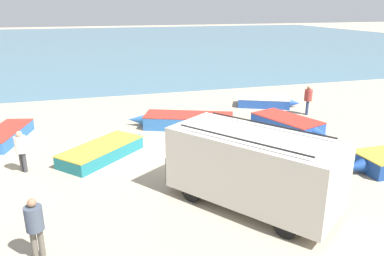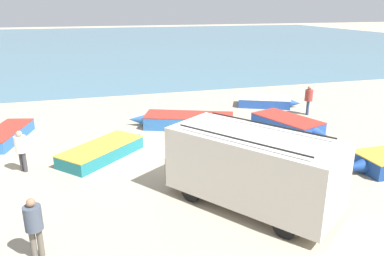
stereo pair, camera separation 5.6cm
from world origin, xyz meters
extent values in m
plane|color=tan|center=(0.00, 0.00, 0.00)|extent=(200.00, 200.00, 0.00)
cube|color=#477084|center=(0.00, 52.00, 0.00)|extent=(120.00, 80.00, 0.01)
cube|color=beige|center=(0.68, -3.77, 1.27)|extent=(4.76, 5.42, 1.99)
cube|color=black|center=(-0.84, -1.66, 0.73)|extent=(1.69, 1.26, 0.89)
cube|color=#1E232D|center=(-0.80, -1.72, 1.87)|extent=(1.59, 1.17, 0.64)
cylinder|color=black|center=(-1.02, -3.05, 0.33)|extent=(0.56, 0.66, 0.66)
cylinder|color=black|center=(0.53, -1.92, 0.33)|extent=(0.56, 0.66, 0.66)
cylinder|color=black|center=(0.83, -5.62, 0.33)|extent=(0.56, 0.66, 0.66)
cylinder|color=black|center=(2.39, -4.49, 0.33)|extent=(0.56, 0.66, 0.66)
cylinder|color=black|center=(-0.01, -4.27, 2.39)|extent=(2.49, 3.42, 0.05)
cylinder|color=black|center=(1.37, -3.27, 2.39)|extent=(2.49, 3.42, 0.05)
cube|color=#1E757F|center=(-3.55, 1.32, 0.25)|extent=(3.58, 3.46, 0.49)
cone|color=#1E757F|center=(-1.98, 2.77, 0.25)|extent=(0.89, 0.87, 0.47)
cube|color=gold|center=(-3.55, 1.32, 0.43)|extent=(1.06, 1.13, 0.05)
cube|color=gold|center=(-3.55, 1.32, 0.51)|extent=(3.61, 3.50, 0.04)
cube|color=#234CA3|center=(5.54, 2.58, 0.27)|extent=(2.70, 3.73, 0.53)
cone|color=#234CA3|center=(6.22, 0.64, 0.27)|extent=(0.72, 0.87, 0.50)
cube|color=#B22D23|center=(5.54, 2.58, 0.47)|extent=(1.52, 0.70, 0.05)
cube|color=#B22D23|center=(5.54, 2.58, 0.55)|extent=(2.72, 3.77, 0.04)
cube|color=#2D66AD|center=(0.90, 4.12, 0.32)|extent=(4.61, 3.10, 0.63)
cone|color=#2D66AD|center=(-1.55, 5.13, 0.32)|extent=(1.11, 0.92, 0.60)
cube|color=#B22D23|center=(0.90, 4.12, 0.57)|extent=(0.74, 1.42, 0.05)
cube|color=#B22D23|center=(0.90, 4.12, 0.65)|extent=(4.66, 3.13, 0.04)
cone|color=navy|center=(5.16, -2.85, 0.29)|extent=(0.86, 0.57, 0.55)
cube|color=#2D66AD|center=(-7.59, 4.53, 0.25)|extent=(2.09, 3.59, 0.51)
cone|color=#2D66AD|center=(-7.07, 6.52, 0.25)|extent=(0.65, 0.84, 0.48)
cube|color=#B22D23|center=(-7.59, 4.53, 0.44)|extent=(1.19, 0.49, 0.05)
cube|color=#B22D23|center=(-7.59, 4.53, 0.53)|extent=(2.11, 3.63, 0.04)
cube|color=#234CA3|center=(6.41, 6.87, 0.25)|extent=(3.38, 2.66, 0.51)
cone|color=#234CA3|center=(8.08, 6.09, 0.25)|extent=(0.81, 0.72, 0.48)
cube|color=silver|center=(6.41, 6.87, 0.44)|extent=(0.77, 1.35, 0.05)
cube|color=silver|center=(6.41, 6.87, 0.53)|extent=(3.41, 2.68, 0.04)
cylinder|color=navy|center=(7.96, 4.58, 0.40)|extent=(0.15, 0.15, 0.80)
cylinder|color=navy|center=(7.88, 4.43, 0.40)|extent=(0.15, 0.15, 0.80)
cylinder|color=#993833|center=(7.92, 4.51, 1.11)|extent=(0.43, 0.43, 0.63)
sphere|color=tan|center=(7.92, 4.51, 1.53)|extent=(0.22, 0.22, 0.22)
cylinder|color=#5B564C|center=(-5.32, -4.67, 0.39)|extent=(0.15, 0.15, 0.78)
cylinder|color=#5B564C|center=(-5.49, -4.68, 0.39)|extent=(0.15, 0.15, 0.78)
cylinder|color=#424C5B|center=(-5.40, -4.67, 1.09)|extent=(0.42, 0.42, 0.62)
sphere|color=#8C664C|center=(-5.40, -4.67, 1.50)|extent=(0.21, 0.21, 0.21)
cylinder|color=#38383D|center=(-6.34, 0.73, 0.38)|extent=(0.14, 0.14, 0.77)
cylinder|color=#38383D|center=(-6.46, 0.84, 0.38)|extent=(0.14, 0.14, 0.77)
cylinder|color=silver|center=(-6.40, 0.78, 1.07)|extent=(0.42, 0.42, 0.61)
sphere|color=tan|center=(-6.40, 0.78, 1.48)|extent=(0.21, 0.21, 0.21)
camera|label=1|loc=(-3.98, -13.14, 5.90)|focal=35.00mm
camera|label=2|loc=(-3.92, -13.15, 5.90)|focal=35.00mm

